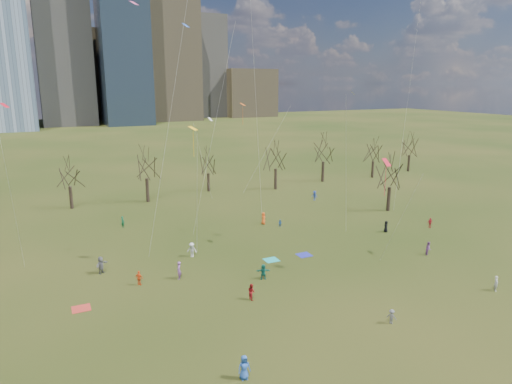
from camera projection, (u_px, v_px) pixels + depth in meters
name	position (u px, v px, depth m)	size (l,w,h in m)	color
ground	(308.00, 286.00, 45.35)	(500.00, 500.00, 0.00)	black
downtown_skyline	(74.00, 42.00, 220.16)	(212.50, 78.00, 118.00)	slate
bare_tree_row	(191.00, 166.00, 76.57)	(113.04, 29.80, 9.50)	black
blanket_teal	(271.00, 260.00, 51.91)	(1.60, 1.50, 0.03)	teal
blanket_navy	(304.00, 255.00, 53.41)	(1.60, 1.50, 0.03)	#2228A1
blanket_crimson	(81.00, 309.00, 40.69)	(1.60, 1.50, 0.03)	red
person_0	(244.00, 368.00, 30.80)	(0.86, 0.56, 1.76)	#2957B2
person_1	(496.00, 283.00, 44.06)	(0.56, 0.37, 1.53)	white
person_2	(251.00, 292.00, 42.27)	(0.76, 0.59, 1.56)	#A2171B
person_3	(392.00, 317.00, 38.04)	(0.82, 0.47, 1.28)	slate
person_4	(139.00, 278.00, 45.28)	(0.88, 0.37, 1.50)	#FF591C
person_5	(263.00, 272.00, 46.67)	(1.50, 0.48, 1.62)	#197262
person_6	(386.00, 227.00, 61.52)	(0.76, 0.49, 1.56)	black
person_7	(179.00, 270.00, 46.70)	(0.68, 0.45, 1.86)	#9051A3
person_8	(280.00, 223.00, 63.76)	(0.51, 0.40, 1.05)	#265AA4
person_9	(192.00, 250.00, 52.69)	(1.12, 0.64, 1.73)	silver
person_10	(430.00, 223.00, 63.45)	(0.82, 0.34, 1.39)	red
person_11	(101.00, 265.00, 48.06)	(1.75, 0.56, 1.88)	slate
person_12	(263.00, 218.00, 64.99)	(0.84, 0.55, 1.73)	#FF5E1C
person_13	(123.00, 222.00, 63.55)	(0.58, 0.38, 1.60)	#176A3F
person_14	(429.00, 248.00, 53.31)	(0.78, 0.60, 1.60)	#8C4C99
person_15	(314.00, 196.00, 78.24)	(1.08, 0.62, 1.67)	#263FA5
kites_airborne	(270.00, 121.00, 55.40)	(49.74, 40.90, 36.97)	yellow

